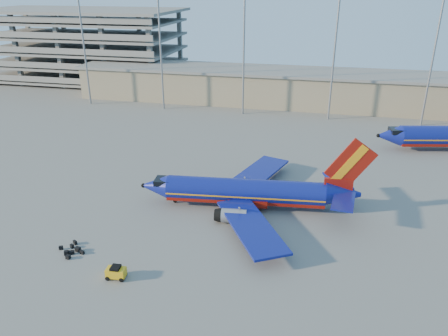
{
  "coord_description": "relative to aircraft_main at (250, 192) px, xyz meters",
  "views": [
    {
      "loc": [
        13.51,
        -53.66,
        29.27
      ],
      "look_at": [
        0.22,
        3.64,
        4.0
      ],
      "focal_mm": 35.0,
      "sensor_mm": 36.0,
      "label": 1
    }
  ],
  "objects": [
    {
      "name": "light_mast_row",
      "position": [
        0.17,
        45.92,
        15.25
      ],
      "size": [
        101.6,
        1.6,
        28.65
      ],
      "color": "gray",
      "rests_on": "ground"
    },
    {
      "name": "ground",
      "position": [
        -4.83,
        -0.08,
        -2.31
      ],
      "size": [
        220.0,
        220.0,
        0.0
      ],
      "primitive_type": "plane",
      "color": "slate",
      "rests_on": "ground"
    },
    {
      "name": "baggage_tug",
      "position": [
        -11.17,
        -19.08,
        -1.54
      ],
      "size": [
        2.14,
        1.38,
        1.48
      ],
      "rotation": [
        0.0,
        0.0,
        0.07
      ],
      "color": "#EBAF14",
      "rests_on": "ground"
    },
    {
      "name": "parking_garage",
      "position": [
        -66.83,
        73.97,
        9.42
      ],
      "size": [
        62.0,
        32.0,
        21.4
      ],
      "color": "slate",
      "rests_on": "ground"
    },
    {
      "name": "aircraft_main",
      "position": [
        0.0,
        0.0,
        0.0
      ],
      "size": [
        31.87,
        30.51,
        10.8
      ],
      "rotation": [
        0.0,
        0.0,
        0.11
      ],
      "color": "navy",
      "rests_on": "ground"
    },
    {
      "name": "luggage_pile",
      "position": [
        -18.43,
        -15.76,
        -2.07
      ],
      "size": [
        3.48,
        3.4,
        0.53
      ],
      "color": "black",
      "rests_on": "ground"
    },
    {
      "name": "terminal_building",
      "position": [
        5.17,
        57.92,
        2.01
      ],
      "size": [
        122.0,
        16.0,
        8.5
      ],
      "color": "gray",
      "rests_on": "ground"
    }
  ]
}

